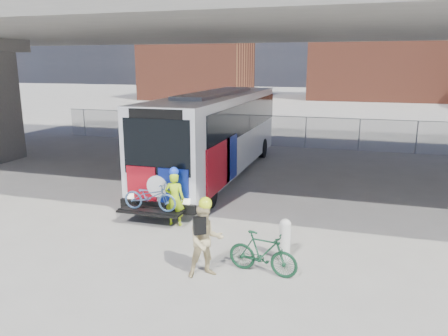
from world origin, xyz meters
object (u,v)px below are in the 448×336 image
at_px(bollard, 285,238).
at_px(cyclist_tan, 206,239).
at_px(cyclist_hivis, 175,197).
at_px(bike_parked, 263,253).
at_px(bus, 217,128).

xyz_separation_m(bollard, cyclist_tan, (-1.61, -1.39, 0.32)).
distance_m(cyclist_hivis, bike_parked, 4.03).
relative_size(bollard, bike_parked, 0.64).
bearing_deg(bike_parked, cyclist_tan, 121.14).
relative_size(cyclist_hivis, cyclist_tan, 0.95).
distance_m(bollard, cyclist_hivis, 3.92).
bearing_deg(bike_parked, cyclist_hivis, 63.02).
relative_size(bus, bike_parked, 7.54).
bearing_deg(bus, bike_parked, -65.61).
distance_m(bollard, bike_parked, 0.96).
bearing_deg(bus, bollard, -61.08).
bearing_deg(bus, cyclist_hivis, -83.76).
distance_m(cyclist_hivis, cyclist_tan, 3.50).
height_order(bollard, bike_parked, bollard).
relative_size(bollard, cyclist_hivis, 0.60).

